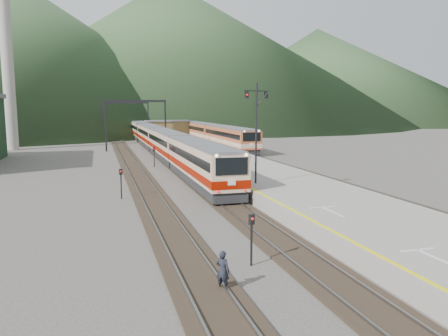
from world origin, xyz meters
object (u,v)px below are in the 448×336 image
object	(u,v)px
main_train	(151,136)
second_train	(213,133)
worker	(223,271)
signal_mast	(256,123)

from	to	relation	value
main_train	second_train	world-z (taller)	second_train
second_train	worker	distance (m)	64.27
main_train	worker	world-z (taller)	main_train
main_train	second_train	xyz separation A→B (m)	(11.50, 1.54, 0.19)
main_train	worker	bearing A→B (deg)	-94.08
main_train	signal_mast	world-z (taller)	signal_mast
second_train	signal_mast	bearing A→B (deg)	-100.57
signal_mast	second_train	bearing A→B (deg)	79.43
second_train	worker	size ratio (longest dim) A/B	27.49
main_train	signal_mast	xyz separation A→B (m)	(2.90, -44.54, 3.68)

